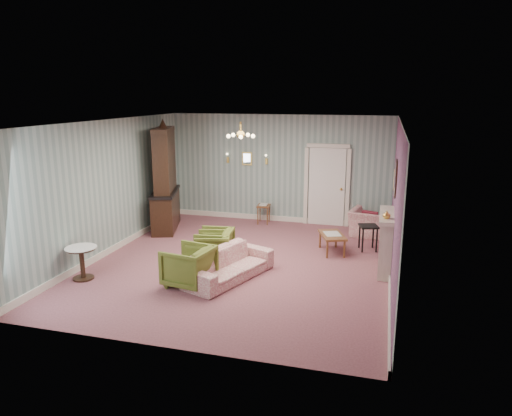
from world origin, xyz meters
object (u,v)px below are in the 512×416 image
(dresser, at_px, (164,176))
(coffee_table, at_px, (332,243))
(fireplace, at_px, (386,242))
(wingback_chair, at_px, (372,219))
(olive_chair_c, at_px, (215,243))
(side_table_black, at_px, (368,238))
(olive_chair_b, at_px, (213,246))
(pedestal_table, at_px, (82,263))
(sofa_chintz, at_px, (229,259))
(olive_chair_a, at_px, (189,264))

(dresser, xyz_separation_m, coffee_table, (4.38, -0.78, -1.17))
(fireplace, bearing_deg, wingback_chair, 98.27)
(fireplace, height_order, coffee_table, fireplace)
(olive_chair_c, height_order, side_table_black, olive_chair_c)
(olive_chair_b, distance_m, pedestal_table, 2.56)
(olive_chair_c, height_order, pedestal_table, olive_chair_c)
(dresser, distance_m, pedestal_table, 3.74)
(fireplace, bearing_deg, pedestal_table, -159.83)
(olive_chair_b, height_order, sofa_chintz, sofa_chintz)
(wingback_chair, xyz_separation_m, coffee_table, (-0.80, -1.49, -0.23))
(olive_chair_c, bearing_deg, wingback_chair, 123.61)
(olive_chair_b, height_order, pedestal_table, olive_chair_b)
(olive_chair_a, relative_size, wingback_chair, 0.80)
(dresser, bearing_deg, fireplace, -33.61)
(pedestal_table, bearing_deg, sofa_chintz, 16.03)
(olive_chair_b, distance_m, olive_chair_c, 0.17)
(dresser, bearing_deg, olive_chair_b, -63.01)
(olive_chair_a, bearing_deg, sofa_chintz, 139.90)
(fireplace, xyz_separation_m, pedestal_table, (-5.51, -2.02, -0.26))
(olive_chair_a, relative_size, pedestal_table, 1.28)
(dresser, height_order, fireplace, dresser)
(olive_chair_a, xyz_separation_m, coffee_table, (2.31, 2.55, -0.19))
(sofa_chintz, xyz_separation_m, pedestal_table, (-2.66, -0.77, -0.06))
(dresser, bearing_deg, olive_chair_c, -61.06)
(olive_chair_b, distance_m, sofa_chintz, 0.93)
(wingback_chair, bearing_deg, fireplace, 109.89)
(fireplace, bearing_deg, sofa_chintz, -156.14)
(wingback_chair, xyz_separation_m, pedestal_table, (-5.18, -4.30, -0.13))
(olive_chair_a, xyz_separation_m, olive_chair_b, (0.01, 1.24, -0.05))
(olive_chair_b, xyz_separation_m, wingback_chair, (3.10, 2.81, 0.09))
(pedestal_table, bearing_deg, coffee_table, 32.67)
(olive_chair_a, bearing_deg, side_table_black, 142.85)
(olive_chair_b, bearing_deg, side_table_black, 105.14)
(dresser, height_order, side_table_black, dresser)
(olive_chair_b, xyz_separation_m, coffee_table, (2.30, 1.31, -0.15))
(sofa_chintz, distance_m, wingback_chair, 4.34)
(olive_chair_c, bearing_deg, dresser, -139.78)
(olive_chair_c, xyz_separation_m, pedestal_table, (-2.05, -1.66, -0.05))
(olive_chair_b, distance_m, side_table_black, 3.49)
(olive_chair_b, bearing_deg, dresser, -148.76)
(wingback_chair, distance_m, pedestal_table, 6.73)
(olive_chair_c, distance_m, side_table_black, 3.44)
(wingback_chair, relative_size, dresser, 0.37)
(sofa_chintz, height_order, pedestal_table, sofa_chintz)
(dresser, distance_m, coffee_table, 4.59)
(coffee_table, bearing_deg, dresser, 169.95)
(side_table_black, bearing_deg, fireplace, -71.85)
(coffee_table, bearing_deg, pedestal_table, -147.33)
(olive_chair_c, height_order, coffee_table, olive_chair_c)
(sofa_chintz, relative_size, coffee_table, 2.32)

